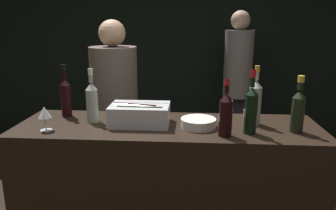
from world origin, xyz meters
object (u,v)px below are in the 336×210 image
person_blond_tee (237,81)px  red_wine_bottle_black_foil (66,95)px  candle_votive (250,113)px  bowl_white (198,123)px  ice_bin_with_bottles (140,113)px  person_in_hoodie (115,112)px  champagne_bottle (298,109)px  wine_glass (45,113)px  white_wine_bottle (92,101)px  red_wine_bottle_tall (226,113)px  rose_wine_bottle (255,101)px  red_wine_bottle_burgundy (251,108)px

person_blond_tee → red_wine_bottle_black_foil: bearing=-38.7°
candle_votive → person_blond_tee: bearing=85.3°
bowl_white → ice_bin_with_bottles: bearing=174.6°
person_in_hoodie → bowl_white: bearing=-134.5°
red_wine_bottle_black_foil → champagne_bottle: red_wine_bottle_black_foil is taller
wine_glass → person_in_hoodie: person_in_hoodie is taller
white_wine_bottle → person_in_hoodie: bearing=90.7°
red_wine_bottle_tall → person_in_hoodie: bearing=134.5°
rose_wine_bottle → person_in_hoodie: 1.21m
champagne_bottle → candle_votive: bearing=126.7°
rose_wine_bottle → red_wine_bottle_tall: bearing=-131.4°
bowl_white → red_wine_bottle_black_foil: bearing=168.7°
champagne_bottle → person_blond_tee: bearing=92.6°
champagne_bottle → white_wine_bottle: 1.23m
red_wine_bottle_tall → person_in_hoodie: (-0.82, 0.83, -0.25)m
white_wine_bottle → wine_glass: bearing=-140.1°
bowl_white → person_blond_tee: bearing=75.5°
bowl_white → wine_glass: size_ratio=1.47×
red_wine_bottle_black_foil → rose_wine_bottle: 1.22m
candle_votive → person_in_hoodie: 1.12m
wine_glass → champagne_bottle: 1.45m
person_blond_tee → rose_wine_bottle: bearing=-4.0°
white_wine_bottle → red_wine_bottle_black_foil: bearing=152.2°
ice_bin_with_bottles → person_in_hoodie: size_ratio=0.21×
ice_bin_with_bottles → champagne_bottle: (0.92, -0.08, 0.07)m
champagne_bottle → red_wine_bottle_burgundy: bearing=-171.2°
wine_glass → red_wine_bottle_black_foil: 0.30m
ice_bin_with_bottles → red_wine_bottle_tall: 0.54m
candle_votive → white_wine_bottle: white_wine_bottle is taller
ice_bin_with_bottles → candle_votive: 0.74m
white_wine_bottle → person_blond_tee: (1.14, 1.78, -0.18)m
bowl_white → person_in_hoodie: size_ratio=0.13×
rose_wine_bottle → white_wine_bottle: (-1.01, -0.02, -0.01)m
bowl_white → wine_glass: wine_glass is taller
champagne_bottle → person_blond_tee: size_ratio=0.18×
bowl_white → champagne_bottle: 0.57m
ice_bin_with_bottles → person_blond_tee: size_ratio=0.20×
person_in_hoodie → red_wine_bottle_tall: bearing=-134.2°
ice_bin_with_bottles → wine_glass: (-0.53, -0.16, 0.03)m
ice_bin_with_bottles → red_wine_bottle_black_foil: size_ratio=1.03×
ice_bin_with_bottles → rose_wine_bottle: (0.70, 0.05, 0.08)m
rose_wine_bottle → champagne_bottle: size_ratio=1.11×
wine_glass → person_blond_tee: size_ratio=0.08×
wine_glass → red_wine_bottle_black_foil: red_wine_bottle_black_foil is taller
person_in_hoodie → ice_bin_with_bottles: bearing=-153.2°
red_wine_bottle_burgundy → person_in_hoodie: person_in_hoodie is taller
white_wine_bottle → person_blond_tee: size_ratio=0.19×
person_in_hoodie → wine_glass: bearing=166.4°
bowl_white → person_in_hoodie: person_in_hoodie is taller
rose_wine_bottle → person_in_hoodie: size_ratio=0.22×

